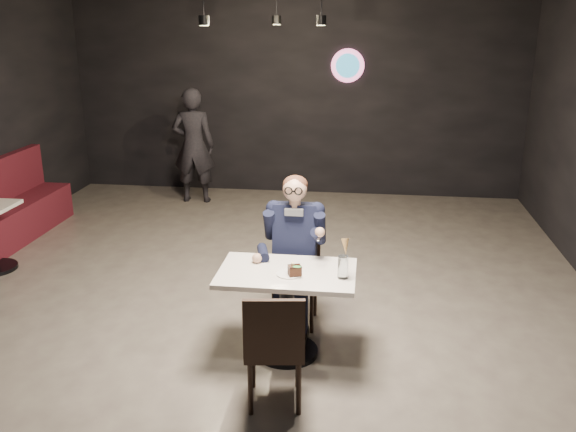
# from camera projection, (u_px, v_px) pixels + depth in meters

# --- Properties ---
(floor) EXTENTS (9.00, 9.00, 0.00)m
(floor) POSITION_uv_depth(u_px,v_px,m) (237.00, 321.00, 5.67)
(floor) COLOR gray
(floor) RESTS_ON ground
(wall_sign) EXTENTS (0.50, 0.06, 0.50)m
(wall_sign) POSITION_uv_depth(u_px,v_px,m) (348.00, 66.00, 9.16)
(wall_sign) COLOR pink
(wall_sign) RESTS_ON floor
(main_table) EXTENTS (1.10, 0.70, 0.75)m
(main_table) POSITION_uv_depth(u_px,v_px,m) (287.00, 313.00, 5.01)
(main_table) COLOR white
(main_table) RESTS_ON floor
(chair_far) EXTENTS (0.42, 0.46, 0.92)m
(chair_far) POSITION_uv_depth(u_px,v_px,m) (295.00, 277.00, 5.50)
(chair_far) COLOR black
(chair_far) RESTS_ON floor
(chair_near) EXTENTS (0.48, 0.51, 0.92)m
(chair_near) POSITION_uv_depth(u_px,v_px,m) (275.00, 345.00, 4.35)
(chair_near) COLOR black
(chair_near) RESTS_ON floor
(seated_man) EXTENTS (0.60, 0.80, 1.44)m
(seated_man) POSITION_uv_depth(u_px,v_px,m) (295.00, 250.00, 5.42)
(seated_man) COLOR black
(seated_man) RESTS_ON floor
(dessert_plate) EXTENTS (0.21, 0.21, 0.01)m
(dessert_plate) POSITION_uv_depth(u_px,v_px,m) (289.00, 274.00, 4.82)
(dessert_plate) COLOR white
(dessert_plate) RESTS_ON main_table
(cake_slice) EXTENTS (0.12, 0.11, 0.07)m
(cake_slice) POSITION_uv_depth(u_px,v_px,m) (295.00, 271.00, 4.77)
(cake_slice) COLOR black
(cake_slice) RESTS_ON dessert_plate
(mint_leaf) EXTENTS (0.07, 0.04, 0.01)m
(mint_leaf) POSITION_uv_depth(u_px,v_px,m) (297.00, 267.00, 4.74)
(mint_leaf) COLOR green
(mint_leaf) RESTS_ON cake_slice
(sundae_glass) EXTENTS (0.08, 0.08, 0.18)m
(sundae_glass) POSITION_uv_depth(u_px,v_px,m) (343.00, 267.00, 4.73)
(sundae_glass) COLOR silver
(sundae_glass) RESTS_ON main_table
(wafer_cone) EXTENTS (0.08, 0.08, 0.13)m
(wafer_cone) POSITION_uv_depth(u_px,v_px,m) (345.00, 247.00, 4.73)
(wafer_cone) COLOR tan
(wafer_cone) RESTS_ON sundae_glass
(booth_bench) EXTENTS (0.51, 2.02, 1.01)m
(booth_bench) POSITION_uv_depth(u_px,v_px,m) (13.00, 200.00, 7.65)
(booth_bench) COLOR #470F16
(booth_bench) RESTS_ON floor
(passerby) EXTENTS (0.65, 0.45, 1.72)m
(passerby) POSITION_uv_depth(u_px,v_px,m) (194.00, 146.00, 9.12)
(passerby) COLOR black
(passerby) RESTS_ON floor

